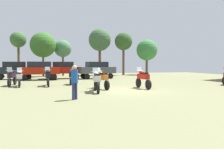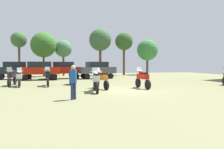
# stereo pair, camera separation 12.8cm
# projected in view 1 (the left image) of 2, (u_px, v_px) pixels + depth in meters

# --- Properties ---
(ground_plane) EXTENTS (44.00, 52.00, 0.02)m
(ground_plane) POSITION_uv_depth(u_px,v_px,m) (127.00, 90.00, 14.44)
(ground_plane) COLOR #73754E
(motorcycle_1) EXTENTS (0.62, 2.12, 1.46)m
(motorcycle_1) POSITION_uv_depth(u_px,v_px,m) (19.00, 77.00, 16.72)
(motorcycle_1) COLOR black
(motorcycle_1) RESTS_ON ground
(motorcycle_2) EXTENTS (0.76, 2.07, 1.47)m
(motorcycle_2) POSITION_uv_depth(u_px,v_px,m) (73.00, 76.00, 18.52)
(motorcycle_2) COLOR black
(motorcycle_2) RESTS_ON ground
(motorcycle_3) EXTENTS (0.62, 2.29, 1.51)m
(motorcycle_3) POSITION_uv_depth(u_px,v_px,m) (97.00, 80.00, 13.53)
(motorcycle_3) COLOR black
(motorcycle_3) RESTS_ON ground
(motorcycle_4) EXTENTS (0.75, 2.24, 1.49)m
(motorcycle_4) POSITION_uv_depth(u_px,v_px,m) (102.00, 78.00, 15.25)
(motorcycle_4) COLOR black
(motorcycle_4) RESTS_ON ground
(motorcycle_6) EXTENTS (0.62, 2.29, 1.50)m
(motorcycle_6) POSITION_uv_depth(u_px,v_px,m) (12.00, 77.00, 17.36)
(motorcycle_6) COLOR black
(motorcycle_6) RESTS_ON ground
(motorcycle_7) EXTENTS (0.62, 2.13, 1.51)m
(motorcycle_7) POSITION_uv_depth(u_px,v_px,m) (143.00, 78.00, 15.52)
(motorcycle_7) COLOR black
(motorcycle_7) RESTS_ON ground
(motorcycle_8) EXTENTS (0.62, 2.20, 1.51)m
(motorcycle_8) POSITION_uv_depth(u_px,v_px,m) (48.00, 77.00, 17.09)
(motorcycle_8) COLOR black
(motorcycle_8) RESTS_ON ground
(car_1) EXTENTS (4.55, 2.53, 2.00)m
(car_1) POSITION_uv_depth(u_px,v_px,m) (97.00, 69.00, 25.73)
(car_1) COLOR black
(car_1) RESTS_ON ground
(car_2) EXTENTS (4.47, 2.26, 2.00)m
(car_2) POSITION_uv_depth(u_px,v_px,m) (15.00, 69.00, 24.63)
(car_2) COLOR black
(car_2) RESTS_ON ground
(car_3) EXTENTS (4.37, 1.99, 2.00)m
(car_3) POSITION_uv_depth(u_px,v_px,m) (40.00, 69.00, 23.50)
(car_3) COLOR black
(car_3) RESTS_ON ground
(car_4) EXTENTS (4.39, 2.02, 2.00)m
(car_4) POSITION_uv_depth(u_px,v_px,m) (63.00, 69.00, 25.71)
(car_4) COLOR black
(car_4) RESTS_ON ground
(person_1) EXTENTS (0.48, 0.48, 1.69)m
(person_1) POSITION_uv_depth(u_px,v_px,m) (75.00, 80.00, 10.60)
(person_1) COLOR #252B4F
(person_1) RESTS_ON ground
(tree_1) EXTENTS (3.41, 3.41, 7.15)m
(tree_1) POSITION_uv_depth(u_px,v_px,m) (100.00, 40.00, 33.28)
(tree_1) COLOR brown
(tree_1) RESTS_ON ground
(tree_2) EXTENTS (2.71, 2.71, 6.56)m
(tree_2) POSITION_uv_depth(u_px,v_px,m) (123.00, 42.00, 33.29)
(tree_2) COLOR brown
(tree_2) RESTS_ON ground
(tree_3) EXTENTS (2.23, 2.23, 6.32)m
(tree_3) POSITION_uv_depth(u_px,v_px,m) (18.00, 40.00, 30.73)
(tree_3) COLOR brown
(tree_3) RESTS_ON ground
(tree_4) EXTENTS (3.37, 3.37, 5.67)m
(tree_4) POSITION_uv_depth(u_px,v_px,m) (147.00, 50.00, 35.04)
(tree_4) COLOR #4F4A37
(tree_4) RESTS_ON ground
(tree_7) EXTENTS (2.51, 2.51, 5.26)m
(tree_7) POSITION_uv_depth(u_px,v_px,m) (63.00, 49.00, 31.73)
(tree_7) COLOR #4E4C26
(tree_7) RESTS_ON ground
(tree_8) EXTENTS (3.49, 3.49, 6.13)m
(tree_8) POSITION_uv_depth(u_px,v_px,m) (43.00, 45.00, 29.92)
(tree_8) COLOR brown
(tree_8) RESTS_ON ground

